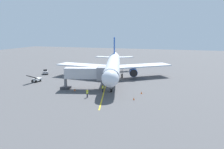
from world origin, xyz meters
TOP-DOWN VIEW (x-y plane):
  - ground_plane at (0.00, 0.00)m, footprint 220.00×220.00m
  - apron_lead_in_line at (1.49, 8.51)m, footprint 11.20×38.53m
  - airplane at (1.57, 2.24)m, footprint 33.47×39.62m
  - jet_bridge at (3.64, 14.56)m, footprint 11.44×5.64m
  - ground_crew_marshaller at (-0.45, 16.27)m, footprint 0.44×0.32m
  - ground_crew_wing_walker at (1.17, 21.19)m, footprint 0.46×0.46m
  - tug_near_nose at (24.57, 1.36)m, footprint 2.58×2.74m
  - belt_loader_portside at (20.42, 11.74)m, footprint 1.87×4.70m
  - safety_cone_nose_left at (6.07, 17.22)m, footprint 0.32×0.32m
  - safety_cone_nose_right at (-8.46, 19.87)m, footprint 0.32×0.32m
  - safety_cone_wing_port at (-9.08, 14.92)m, footprint 0.32×0.32m

SIDE VIEW (x-z plane):
  - ground_plane at x=0.00m, z-range 0.00..0.00m
  - apron_lead_in_line at x=1.49m, z-range 0.00..0.01m
  - safety_cone_nose_left at x=6.07m, z-range 0.00..0.55m
  - safety_cone_nose_right at x=-8.46m, z-range 0.00..0.55m
  - safety_cone_wing_port at x=-9.08m, z-range 0.00..0.55m
  - tug_near_nose at x=24.57m, z-range -0.05..1.45m
  - belt_loader_portside at x=20.42m, z-range -0.45..1.88m
  - ground_crew_marshaller at x=-0.45m, z-range 0.03..1.74m
  - ground_crew_wing_walker at x=1.17m, z-range 0.03..1.74m
  - jet_bridge at x=3.64m, z-range 1.06..6.46m
  - airplane at x=1.57m, z-range -1.75..9.75m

